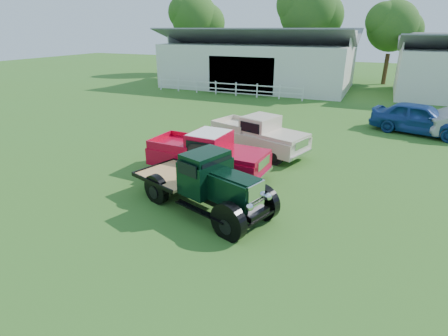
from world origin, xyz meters
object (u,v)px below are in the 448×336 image
at_px(vintage_flatbed, 204,181).
at_px(red_pickup, 207,153).
at_px(misc_car_blue, 420,118).
at_px(white_pickup, 258,135).

xyz_separation_m(vintage_flatbed, red_pickup, (-1.19, 2.67, -0.09)).
xyz_separation_m(vintage_flatbed, misc_car_blue, (7.19, 13.08, -0.13)).
bearing_deg(red_pickup, vintage_flatbed, -62.69).
distance_m(vintage_flatbed, red_pickup, 2.93).
relative_size(vintage_flatbed, red_pickup, 1.01).
xyz_separation_m(red_pickup, white_pickup, (1.02, 3.46, -0.02)).
relative_size(red_pickup, white_pickup, 1.03).
distance_m(vintage_flatbed, white_pickup, 6.13).
relative_size(vintage_flatbed, white_pickup, 1.04).
bearing_deg(white_pickup, vintage_flatbed, -70.51).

